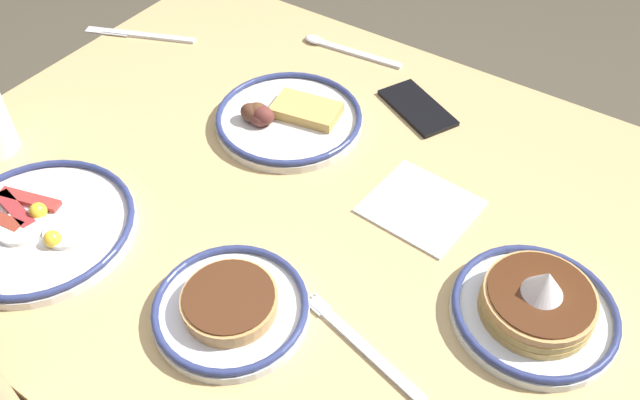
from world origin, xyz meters
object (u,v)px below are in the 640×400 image
object	(u,v)px
plate_far_companion	(40,227)
plate_center_pancakes	(536,307)
plate_near_main	(287,118)
fork_near	(362,346)
plate_far_side	(231,307)
tea_spoon	(339,47)
cell_phone	(417,108)
paper_napkin	(421,207)
butter_knife	(140,35)

from	to	relation	value
plate_far_companion	plate_center_pancakes	bearing A→B (deg)	-158.09
plate_near_main	fork_near	xyz separation A→B (m)	(-0.33, 0.30, -0.01)
plate_far_side	fork_near	bearing A→B (deg)	-162.26
plate_center_pancakes	plate_far_side	bearing A→B (deg)	33.34
plate_center_pancakes	tea_spoon	world-z (taller)	plate_center_pancakes
plate_far_companion	cell_phone	world-z (taller)	plate_far_companion
plate_center_pancakes	paper_napkin	distance (m)	0.23
plate_near_main	fork_near	distance (m)	0.45
plate_center_pancakes	fork_near	distance (m)	0.23
plate_far_side	fork_near	distance (m)	0.17
plate_far_companion	tea_spoon	xyz separation A→B (m)	(-0.09, -0.64, -0.01)
plate_center_pancakes	fork_near	bearing A→B (deg)	45.23
plate_far_side	tea_spoon	distance (m)	0.63
plate_far_side	fork_near	xyz separation A→B (m)	(-0.16, -0.05, -0.01)
plate_far_companion	plate_far_side	size ratio (longest dim) A/B	1.34
butter_knife	plate_near_main	bearing A→B (deg)	171.64
plate_far_companion	tea_spoon	size ratio (longest dim) A/B	1.31
plate_near_main	cell_phone	distance (m)	0.23
fork_near	plate_near_main	bearing A→B (deg)	-42.05
plate_far_companion	cell_phone	bearing A→B (deg)	-119.23
cell_phone	butter_knife	bearing A→B (deg)	36.51
cell_phone	tea_spoon	world-z (taller)	tea_spoon
paper_napkin	fork_near	distance (m)	0.26
fork_near	tea_spoon	xyz separation A→B (m)	(0.38, -0.54, 0.00)
plate_center_pancakes	tea_spoon	size ratio (longest dim) A/B	1.03
plate_far_side	paper_napkin	distance (m)	0.33
plate_near_main	plate_far_side	xyz separation A→B (m)	(-0.17, 0.35, 0.00)
plate_far_side	cell_phone	bearing A→B (deg)	-89.56
plate_near_main	plate_far_side	world-z (taller)	plate_near_main
plate_near_main	plate_far_companion	world-z (taller)	plate_near_main
plate_far_side	plate_center_pancakes	bearing A→B (deg)	-146.66
paper_napkin	plate_far_companion	bearing A→B (deg)	39.27
plate_center_pancakes	tea_spoon	bearing A→B (deg)	-35.08
plate_far_side	fork_near	world-z (taller)	plate_far_side
plate_near_main	fork_near	size ratio (longest dim) A/B	1.25
plate_far_companion	butter_knife	distance (m)	0.52
plate_center_pancakes	plate_far_companion	xyz separation A→B (m)	(0.64, 0.26, -0.01)
cell_phone	plate_near_main	bearing A→B (deg)	70.97
fork_near	paper_napkin	bearing A→B (deg)	-78.41
plate_near_main	paper_napkin	world-z (taller)	plate_near_main
cell_phone	tea_spoon	size ratio (longest dim) A/B	0.70
fork_near	plate_center_pancakes	bearing A→B (deg)	-134.77
plate_far_side	paper_napkin	size ratio (longest dim) A/B	1.35
plate_near_main	plate_far_companion	distance (m)	0.42
plate_center_pancakes	cell_phone	world-z (taller)	plate_center_pancakes
cell_phone	butter_knife	size ratio (longest dim) A/B	0.67
fork_near	butter_knife	bearing A→B (deg)	-25.93
butter_knife	plate_far_side	bearing A→B (deg)	144.36
cell_phone	butter_knife	distance (m)	0.58
cell_phone	butter_knife	world-z (taller)	cell_phone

